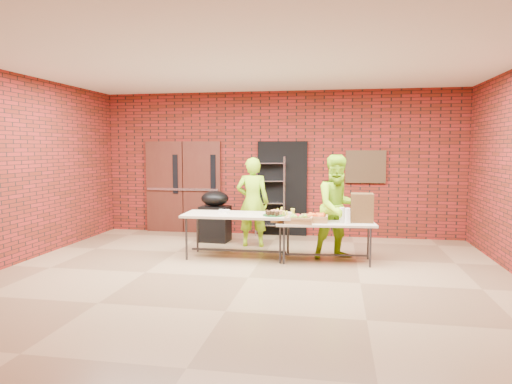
# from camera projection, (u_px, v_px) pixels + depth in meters

# --- Properties ---
(room) EXTENTS (8.08, 7.08, 3.28)m
(room) POSITION_uv_depth(u_px,v_px,m) (248.00, 172.00, 6.73)
(room) COLOR olive
(room) RESTS_ON ground
(double_doors) EXTENTS (1.78, 0.12, 2.10)m
(double_doors) POSITION_uv_depth(u_px,v_px,m) (183.00, 187.00, 10.53)
(double_doors) COLOR #461E14
(double_doors) RESTS_ON room
(dark_doorway) EXTENTS (1.10, 0.06, 2.10)m
(dark_doorway) POSITION_uv_depth(u_px,v_px,m) (282.00, 189.00, 10.16)
(dark_doorway) COLOR black
(dark_doorway) RESTS_ON room
(bronze_plaque) EXTENTS (0.85, 0.04, 0.70)m
(bronze_plaque) POSITION_uv_depth(u_px,v_px,m) (366.00, 167.00, 9.79)
(bronze_plaque) COLOR #422D1A
(bronze_plaque) RESTS_ON room
(wire_rack) EXTENTS (0.67, 0.32, 1.76)m
(wire_rack) POSITION_uv_depth(u_px,v_px,m) (270.00, 196.00, 10.08)
(wire_rack) COLOR #B3B4BA
(wire_rack) RESTS_ON room
(table_left) EXTENTS (1.94, 0.84, 0.79)m
(table_left) POSITION_uv_depth(u_px,v_px,m) (238.00, 217.00, 8.07)
(table_left) COLOR #C0AD93
(table_left) RESTS_ON room
(table_right) EXTENTS (1.73, 0.85, 0.69)m
(table_right) POSITION_uv_depth(u_px,v_px,m) (325.00, 225.00, 7.82)
(table_right) COLOR #C0AD93
(table_right) RESTS_ON room
(basket_bananas) EXTENTS (0.46, 0.36, 0.14)m
(basket_bananas) POSITION_uv_depth(u_px,v_px,m) (285.00, 218.00, 7.87)
(basket_bananas) COLOR #A66E42
(basket_bananas) RESTS_ON table_right
(basket_oranges) EXTENTS (0.46, 0.36, 0.14)m
(basket_oranges) POSITION_uv_depth(u_px,v_px,m) (314.00, 218.00, 7.83)
(basket_oranges) COLOR #A66E42
(basket_oranges) RESTS_ON table_right
(basket_apples) EXTENTS (0.46, 0.35, 0.14)m
(basket_apples) POSITION_uv_depth(u_px,v_px,m) (299.00, 219.00, 7.69)
(basket_apples) COLOR #A66E42
(basket_apples) RESTS_ON table_right
(muffin_tray) EXTENTS (0.40, 0.40, 0.10)m
(muffin_tray) POSITION_uv_depth(u_px,v_px,m) (274.00, 213.00, 7.84)
(muffin_tray) COLOR #134A1A
(muffin_tray) RESTS_ON table_left
(napkin_box) EXTENTS (0.18, 0.12, 0.06)m
(napkin_box) POSITION_uv_depth(u_px,v_px,m) (224.00, 211.00, 8.14)
(napkin_box) COLOR white
(napkin_box) RESTS_ON table_left
(coffee_dispenser) EXTENTS (0.37, 0.33, 0.49)m
(coffee_dispenser) POSITION_uv_depth(u_px,v_px,m) (362.00, 208.00, 7.81)
(coffee_dispenser) COLOR brown
(coffee_dispenser) RESTS_ON table_right
(cup_stack_front) EXTENTS (0.09, 0.09, 0.26)m
(cup_stack_front) POSITION_uv_depth(u_px,v_px,m) (347.00, 216.00, 7.61)
(cup_stack_front) COLOR white
(cup_stack_front) RESTS_ON table_right
(cup_stack_mid) EXTENTS (0.07, 0.07, 0.22)m
(cup_stack_mid) POSITION_uv_depth(u_px,v_px,m) (348.00, 217.00, 7.61)
(cup_stack_mid) COLOR white
(cup_stack_mid) RESTS_ON table_right
(cup_stack_back) EXTENTS (0.08, 0.08, 0.25)m
(cup_stack_back) POSITION_uv_depth(u_px,v_px,m) (342.00, 215.00, 7.78)
(cup_stack_back) COLOR white
(cup_stack_back) RESTS_ON table_right
(covered_grill) EXTENTS (0.61, 0.52, 1.06)m
(covered_grill) POSITION_uv_depth(u_px,v_px,m) (215.00, 216.00, 9.53)
(covered_grill) COLOR black
(covered_grill) RESTS_ON room
(volunteer_woman) EXTENTS (0.67, 0.47, 1.77)m
(volunteer_woman) POSITION_uv_depth(u_px,v_px,m) (253.00, 202.00, 9.02)
(volunteer_woman) COLOR #8ED117
(volunteer_woman) RESTS_ON room
(volunteer_man) EXTENTS (1.10, 1.01, 1.83)m
(volunteer_man) POSITION_uv_depth(u_px,v_px,m) (338.00, 207.00, 8.02)
(volunteer_man) COLOR #8ED117
(volunteer_man) RESTS_ON room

